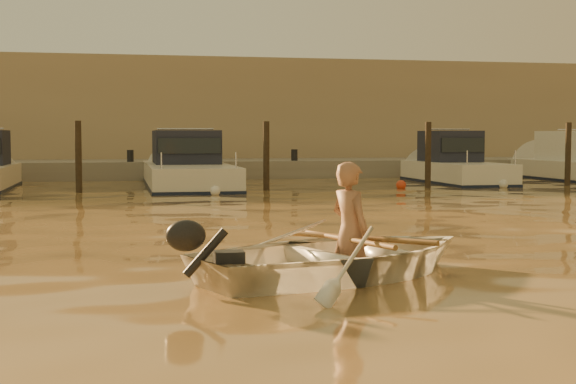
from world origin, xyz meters
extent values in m
plane|color=olive|center=(0.00, 0.00, 0.00)|extent=(160.00, 160.00, 0.00)
imported|color=silver|center=(-1.95, -0.50, 0.25)|extent=(4.24, 3.68, 0.73)
imported|color=#9C694E|center=(-1.86, -0.46, 0.50)|extent=(0.57, 0.68, 1.60)
cylinder|color=brown|center=(-1.72, -0.41, 0.42)|extent=(1.22, 1.78, 0.13)
cylinder|color=olive|center=(-1.90, -0.48, 0.42)|extent=(0.49, 2.07, 0.13)
cylinder|color=#2D2319|center=(-5.50, 13.80, 0.90)|extent=(0.18, 0.18, 2.20)
cylinder|color=#2D2319|center=(-0.20, 13.80, 0.90)|extent=(0.18, 0.18, 2.20)
cylinder|color=#2D2319|center=(4.80, 13.80, 0.90)|extent=(0.18, 0.18, 2.20)
cylinder|color=#2D2319|center=(9.50, 13.80, 0.90)|extent=(0.18, 0.18, 2.20)
sphere|color=white|center=(-1.88, 12.29, 0.10)|extent=(0.30, 0.30, 0.30)
sphere|color=red|center=(3.89, 13.64, 0.10)|extent=(0.30, 0.30, 0.30)
sphere|color=silver|center=(7.05, 13.32, 0.10)|extent=(0.30, 0.30, 0.30)
cube|color=gray|center=(0.00, 21.50, 0.15)|extent=(52.00, 4.00, 1.00)
cube|color=#9E8466|center=(0.00, 27.00, 2.40)|extent=(46.00, 7.00, 4.80)
camera|label=1|loc=(-4.42, -9.14, 1.59)|focal=50.00mm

